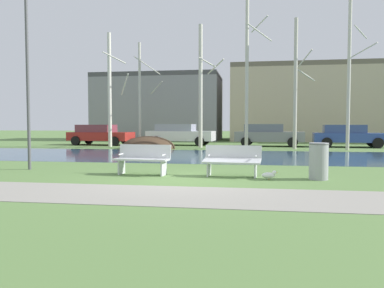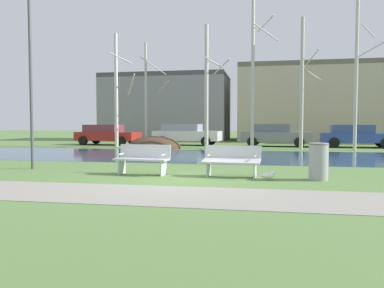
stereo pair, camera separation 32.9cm
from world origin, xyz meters
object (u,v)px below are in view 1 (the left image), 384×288
object	(u,v)px
trash_bin	(319,161)
seagull	(269,175)
parked_sedan_second_white	(180,134)
parked_wagon_fourth_blue	(348,135)
streetlamp	(27,46)
bench_left	(143,158)
parked_hatch_third_grey	(268,135)
parked_van_nearest_red	(100,134)
bench_right	(232,160)

from	to	relation	value
trash_bin	seagull	distance (m)	1.38
parked_sedan_second_white	parked_wagon_fourth_blue	bearing A→B (deg)	-2.94
seagull	streetlamp	size ratio (longest dim) A/B	0.07
parked_sedan_second_white	trash_bin	bearing A→B (deg)	-66.68
trash_bin	parked_sedan_second_white	bearing A→B (deg)	113.32
bench_left	parked_hatch_third_grey	world-z (taller)	parked_hatch_third_grey
streetlamp	parked_hatch_third_grey	world-z (taller)	streetlamp
seagull	parked_wagon_fourth_blue	xyz separation A→B (m)	(5.63, 15.32, 0.63)
parked_van_nearest_red	parked_sedan_second_white	size ratio (longest dim) A/B	0.95
parked_sedan_second_white	parked_hatch_third_grey	bearing A→B (deg)	-3.38
trash_bin	parked_van_nearest_red	size ratio (longest dim) A/B	0.22
parked_sedan_second_white	parked_hatch_third_grey	distance (m)	6.06
parked_wagon_fourth_blue	bench_right	bearing A→B (deg)	-114.08
bench_left	parked_wagon_fourth_blue	bearing A→B (deg)	58.13
bench_left	parked_hatch_third_grey	distance (m)	15.63
bench_right	parked_van_nearest_red	world-z (taller)	parked_van_nearest_red
parked_van_nearest_red	bench_left	bearing A→B (deg)	-63.20
streetlamp	parked_wagon_fourth_blue	distance (m)	19.65
bench_left	seagull	size ratio (longest dim) A/B	3.92
bench_right	seagull	size ratio (longest dim) A/B	3.92
trash_bin	parked_wagon_fourth_blue	size ratio (longest dim) A/B	0.21
trash_bin	parked_sedan_second_white	distance (m)	17.01
parked_van_nearest_red	parked_sedan_second_white	bearing A→B (deg)	6.69
bench_right	trash_bin	bearing A→B (deg)	-5.37
parked_hatch_third_grey	parked_wagon_fourth_blue	size ratio (longest dim) A/B	1.00
parked_wagon_fourth_blue	bench_left	bearing A→B (deg)	-121.87
parked_van_nearest_red	parked_sedan_second_white	xyz separation A→B (m)	(5.60, 0.66, 0.02)
seagull	bench_right	bearing A→B (deg)	154.07
bench_left	bench_right	size ratio (longest dim) A/B	1.00
streetlamp	parked_van_nearest_red	bearing A→B (deg)	103.81
seagull	parked_sedan_second_white	world-z (taller)	parked_sedan_second_white
streetlamp	parked_sedan_second_white	world-z (taller)	streetlamp
bench_left	streetlamp	size ratio (longest dim) A/B	0.27
bench_left	parked_van_nearest_red	distance (m)	16.52
parked_sedan_second_white	parked_van_nearest_red	bearing A→B (deg)	-173.31
bench_left	streetlamp	world-z (taller)	streetlamp
seagull	parked_van_nearest_red	xyz separation A→B (m)	(-11.04, 15.23, 0.63)
bench_right	bench_left	bearing A→B (deg)	180.00
bench_right	parked_hatch_third_grey	xyz separation A→B (m)	(1.61, 15.05, 0.31)
seagull	parked_van_nearest_red	world-z (taller)	parked_van_nearest_red
streetlamp	seagull	bearing A→B (deg)	-8.51
seagull	parked_sedan_second_white	xyz separation A→B (m)	(-5.44, 15.89, 0.65)
parked_van_nearest_red	parked_sedan_second_white	world-z (taller)	parked_sedan_second_white
parked_hatch_third_grey	trash_bin	bearing A→B (deg)	-87.44
bench_left	trash_bin	size ratio (longest dim) A/B	1.68
bench_right	streetlamp	distance (m)	7.47
bench_right	parked_sedan_second_white	bearing A→B (deg)	106.07
bench_right	seagull	distance (m)	1.16
seagull	parked_sedan_second_white	distance (m)	16.81
parked_hatch_third_grey	seagull	bearing A→B (deg)	-92.26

